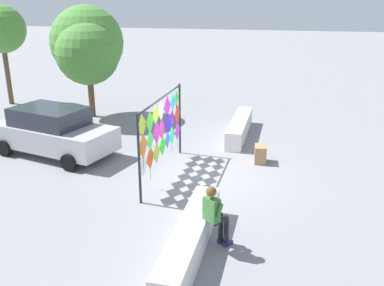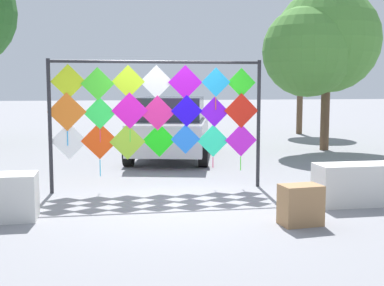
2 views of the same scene
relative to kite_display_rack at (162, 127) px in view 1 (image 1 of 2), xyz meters
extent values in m
plane|color=gray|center=(0.25, -1.25, -1.53)|extent=(120.00, 120.00, 0.00)
cube|color=silver|center=(-3.93, -1.81, -1.19)|extent=(3.91, 0.59, 0.68)
cube|color=silver|center=(4.42, -1.81, -1.19)|extent=(3.91, 0.59, 0.68)
cylinder|color=#232328|center=(-1.93, 0.02, -0.30)|extent=(0.07, 0.07, 2.46)
cylinder|color=#232328|center=(2.00, -0.02, -0.30)|extent=(0.07, 0.07, 2.46)
cylinder|color=#232328|center=(0.04, 0.00, 0.88)|extent=(3.93, 0.10, 0.06)
cube|color=white|center=(-1.59, 0.03, -0.57)|extent=(0.67, 0.02, 0.67)
cube|color=#F44710|center=(-1.04, 0.03, -0.58)|extent=(0.69, 0.02, 0.69)
cylinder|color=#16B4E5|center=(-1.04, 0.04, -1.08)|extent=(0.02, 0.02, 0.32)
cube|color=#96CE2E|center=(-0.53, 0.01, -0.61)|extent=(0.67, 0.02, 0.67)
cube|color=#1AE817|center=(0.07, 0.01, -0.58)|extent=(0.64, 0.02, 0.64)
cube|color=#2478F9|center=(0.57, 0.00, -0.57)|extent=(0.57, 0.02, 0.57)
cube|color=#2CF9B6|center=(1.11, 0.01, -0.62)|extent=(0.63, 0.02, 0.63)
cylinder|color=#E5165A|center=(1.11, 0.02, -1.04)|extent=(0.02, 0.02, 0.21)
cube|color=#C51FD9|center=(1.65, -0.03, -0.61)|extent=(0.63, 0.02, 0.63)
cylinder|color=#2DE516|center=(1.65, -0.02, -1.06)|extent=(0.02, 0.02, 0.28)
cube|color=orange|center=(-1.62, 0.01, -0.03)|extent=(0.70, 0.02, 0.70)
cylinder|color=#1693E5|center=(-1.62, 0.02, -0.52)|extent=(0.02, 0.02, 0.27)
cube|color=#31EF52|center=(-1.03, 0.02, -0.06)|extent=(0.59, 0.02, 0.59)
cylinder|color=#E516C1|center=(-1.03, 0.03, -0.48)|extent=(0.02, 0.02, 0.25)
cube|color=#E319BF|center=(-0.48, 0.00, -0.02)|extent=(0.68, 0.02, 0.68)
cylinder|color=#16E53B|center=(-0.48, 0.01, -0.48)|extent=(0.02, 0.02, 0.25)
cube|color=#E7278A|center=(0.04, 0.01, -0.07)|extent=(0.66, 0.02, 0.66)
cylinder|color=#16E57A|center=(0.04, 0.02, -0.50)|extent=(0.02, 0.02, 0.20)
cube|color=#1E0AF5|center=(0.59, -0.03, -0.03)|extent=(0.60, 0.02, 0.60)
cube|color=#7714F2|center=(1.13, 0.00, -0.06)|extent=(0.58, 0.02, 0.58)
cube|color=red|center=(1.65, -0.03, -0.04)|extent=(0.68, 0.02, 0.68)
cube|color=#BBD81E|center=(-1.58, 0.03, 0.51)|extent=(0.64, 0.02, 0.63)
cube|color=#42D72B|center=(-1.06, -0.01, 0.47)|extent=(0.61, 0.02, 0.61)
cube|color=#C0F023|center=(-0.50, 0.01, 0.51)|extent=(0.61, 0.02, 0.61)
cylinder|color=#4716E5|center=(-0.50, 0.02, 0.07)|extent=(0.02, 0.02, 0.28)
cube|color=white|center=(0.02, 0.01, 0.51)|extent=(0.62, 0.02, 0.62)
cylinder|color=#CAE516|center=(0.02, 0.02, 0.10)|extent=(0.02, 0.02, 0.19)
cube|color=#AF13D0|center=(0.56, -0.02, 0.50)|extent=(0.65, 0.02, 0.65)
cylinder|color=#3AE516|center=(0.56, -0.01, 0.02)|extent=(0.02, 0.02, 0.31)
cube|color=#20A3E9|center=(1.15, -0.03, 0.51)|extent=(0.56, 0.02, 0.56)
cylinder|color=orange|center=(1.15, -0.02, 0.11)|extent=(0.02, 0.02, 0.24)
cube|color=#2EEA22|center=(1.66, 0.00, 0.50)|extent=(0.56, 0.02, 0.56)
cylinder|color=#D916E5|center=(1.66, 0.01, 0.09)|extent=(0.02, 0.02, 0.26)
cylinder|color=black|center=(-3.45, -2.51, -1.19)|extent=(0.11, 0.11, 0.68)
cylinder|color=black|center=(-3.61, -2.40, -0.81)|extent=(0.38, 0.32, 0.13)
cube|color=navy|center=(-3.40, -2.54, -1.48)|extent=(0.25, 0.22, 0.09)
cylinder|color=black|center=(-3.35, -2.37, -1.19)|extent=(0.11, 0.11, 0.68)
cylinder|color=black|center=(-3.51, -2.26, -0.81)|extent=(0.38, 0.32, 0.13)
cube|color=navy|center=(-3.31, -2.41, -1.48)|extent=(0.25, 0.22, 0.09)
cube|color=#3D7538|center=(-3.71, -2.22, -0.52)|extent=(0.37, 0.41, 0.52)
sphere|color=tan|center=(-3.71, -2.22, -0.12)|extent=(0.22, 0.22, 0.22)
sphere|color=brown|center=(-3.73, -2.21, -0.11)|extent=(0.22, 0.22, 0.22)
cylinder|color=#3D7538|center=(-3.82, -2.41, -0.47)|extent=(0.19, 0.17, 0.31)
cylinder|color=#3D7538|center=(-3.57, -2.05, -0.47)|extent=(0.19, 0.17, 0.31)
cube|color=#B7B7BC|center=(0.88, 4.14, -0.86)|extent=(2.80, 4.58, 0.76)
cube|color=#282D38|center=(0.92, 4.28, -0.18)|extent=(2.13, 2.71, 0.61)
cylinder|color=black|center=(1.42, 2.51, -1.25)|extent=(0.35, 0.61, 0.57)
cylinder|color=black|center=(-0.35, 2.95, -1.25)|extent=(0.35, 0.61, 0.57)
cylinder|color=black|center=(2.12, 5.33, -1.25)|extent=(0.35, 0.61, 0.57)
cylinder|color=black|center=(0.34, 5.76, -1.25)|extent=(0.35, 0.61, 0.57)
cube|color=#9E754C|center=(1.76, -2.83, -1.24)|extent=(0.61, 0.44, 0.58)
cylinder|color=brown|center=(6.98, 10.22, -0.02)|extent=(0.24, 0.24, 3.02)
sphere|color=#4C8938|center=(6.98, 10.22, 2.19)|extent=(2.33, 2.33, 2.33)
cylinder|color=brown|center=(5.74, 5.11, -0.34)|extent=(0.27, 0.27, 2.38)
sphere|color=#4C8938|center=(5.74, 5.11, 1.80)|extent=(3.16, 3.16, 3.16)
sphere|color=#4C8938|center=(4.99, 4.74, 1.44)|extent=(2.67, 2.67, 2.67)
camera|label=1|loc=(-11.48, -3.63, 3.68)|focal=39.60mm
camera|label=2|loc=(-1.03, -9.60, 0.45)|focal=48.13mm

